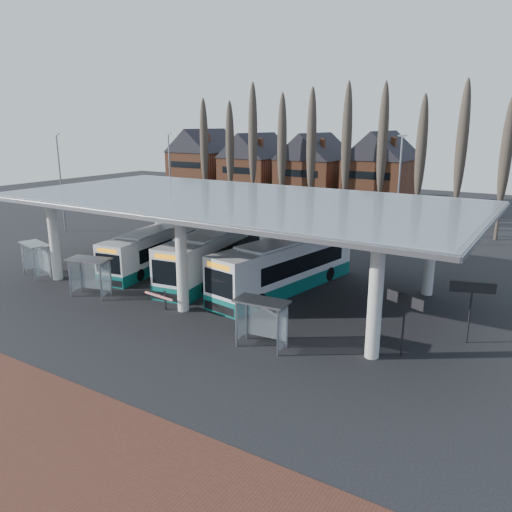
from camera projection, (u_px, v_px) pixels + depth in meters
The scene contains 16 objects.
ground at pixel (156, 324), 28.71m from camera, with size 140.00×140.00×0.00m, color black.
station_canopy at pixel (233, 207), 33.81m from camera, with size 32.00×16.00×6.34m.
poplar_row at pixel (365, 146), 53.51m from camera, with size 45.10×1.10×14.50m.
townhouse_row at pixel (285, 161), 71.31m from camera, with size 36.80×10.30×12.25m.
lamp_post_a at pixel (170, 178), 54.58m from camera, with size 0.80×0.16×10.17m.
lamp_post_b at pixel (399, 189), 45.58m from camera, with size 0.80×0.16×10.17m.
lamp_post_d at pixel (61, 181), 52.11m from camera, with size 0.80×0.16×10.17m.
bus_0 at pixel (155, 249), 39.72m from camera, with size 4.07×11.39×3.10m.
bus_1 at pixel (216, 254), 37.35m from camera, with size 4.53×13.03×3.55m.
bus_2 at pixel (285, 266), 34.34m from camera, with size 4.78×12.98×3.53m.
shelter_0 at pixel (37, 252), 37.35m from camera, with size 2.97×1.99×2.53m.
shelter_1 at pixel (91, 268), 32.98m from camera, with size 3.03×2.01×2.58m.
shelter_2 at pixel (263, 312), 25.37m from camera, with size 2.83×1.57×2.54m.
info_sign_0 at pixel (405, 305), 24.01m from camera, with size 2.04×0.96×3.23m.
info_sign_1 at pixel (472, 292), 25.50m from camera, with size 2.15×0.86×3.34m.
barrier at pixel (160, 297), 30.27m from camera, with size 2.45×0.79×1.22m.
Camera 1 is at (19.07, -19.62, 11.15)m, focal length 35.00 mm.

